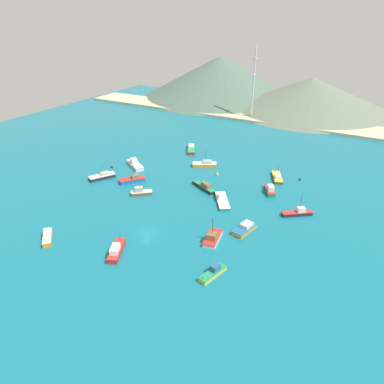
{
  "coord_description": "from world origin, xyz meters",
  "views": [
    {
      "loc": [
        47.75,
        -60.93,
        51.96
      ],
      "look_at": [
        -0.72,
        26.26,
        0.15
      ],
      "focal_mm": 32.37,
      "sensor_mm": 36.0,
      "label": 1
    }
  ],
  "objects_px": {
    "fishing_boat_5": "(102,176)",
    "fishing_boat_10": "(135,164)",
    "fishing_boat_4": "(133,179)",
    "fishing_boat_7": "(245,228)",
    "buoy_2": "(217,174)",
    "fishing_boat_11": "(222,200)",
    "fishing_boat_1": "(298,213)",
    "fishing_boat_14": "(277,177)",
    "fishing_boat_12": "(116,250)",
    "fishing_boat_6": "(213,272)",
    "fishing_boat_0": "(141,192)",
    "fishing_boat_9": "(213,238)",
    "buoy_0": "(112,167)",
    "fishing_boat_2": "(204,187)",
    "fishing_boat_15": "(270,190)",
    "buoy_1": "(300,180)",
    "fishing_boat_13": "(205,164)",
    "fishing_boat_3": "(191,149)",
    "radio_tower": "(254,82)",
    "fishing_boat_8": "(47,237)"
  },
  "relations": [
    {
      "from": "fishing_boat_5",
      "to": "fishing_boat_9",
      "type": "height_order",
      "value": "fishing_boat_9"
    },
    {
      "from": "fishing_boat_2",
      "to": "fishing_boat_12",
      "type": "bearing_deg",
      "value": -93.69
    },
    {
      "from": "fishing_boat_6",
      "to": "fishing_boat_10",
      "type": "relative_size",
      "value": 0.77
    },
    {
      "from": "fishing_boat_14",
      "to": "fishing_boat_15",
      "type": "height_order",
      "value": "fishing_boat_14"
    },
    {
      "from": "fishing_boat_0",
      "to": "fishing_boat_3",
      "type": "bearing_deg",
      "value": 97.14
    },
    {
      "from": "fishing_boat_6",
      "to": "buoy_0",
      "type": "bearing_deg",
      "value": 149.17
    },
    {
      "from": "fishing_boat_14",
      "to": "fishing_boat_9",
      "type": "bearing_deg",
      "value": -94.55
    },
    {
      "from": "buoy_2",
      "to": "buoy_0",
      "type": "bearing_deg",
      "value": -160.58
    },
    {
      "from": "fishing_boat_3",
      "to": "fishing_boat_11",
      "type": "bearing_deg",
      "value": -48.69
    },
    {
      "from": "fishing_boat_3",
      "to": "fishing_boat_13",
      "type": "xyz_separation_m",
      "value": [
        12.75,
        -12.1,
        0.05
      ]
    },
    {
      "from": "fishing_boat_11",
      "to": "fishing_boat_5",
      "type": "bearing_deg",
      "value": -173.59
    },
    {
      "from": "fishing_boat_10",
      "to": "radio_tower",
      "type": "height_order",
      "value": "radio_tower"
    },
    {
      "from": "fishing_boat_12",
      "to": "fishing_boat_5",
      "type": "bearing_deg",
      "value": 136.19
    },
    {
      "from": "fishing_boat_2",
      "to": "fishing_boat_15",
      "type": "bearing_deg",
      "value": 22.08
    },
    {
      "from": "fishing_boat_3",
      "to": "fishing_boat_12",
      "type": "height_order",
      "value": "fishing_boat_12"
    },
    {
      "from": "buoy_1",
      "to": "fishing_boat_4",
      "type": "bearing_deg",
      "value": -149.58
    },
    {
      "from": "fishing_boat_3",
      "to": "fishing_boat_14",
      "type": "height_order",
      "value": "fishing_boat_14"
    },
    {
      "from": "fishing_boat_2",
      "to": "fishing_boat_4",
      "type": "distance_m",
      "value": 25.07
    },
    {
      "from": "fishing_boat_2",
      "to": "fishing_boat_9",
      "type": "height_order",
      "value": "fishing_boat_9"
    },
    {
      "from": "fishing_boat_11",
      "to": "buoy_0",
      "type": "distance_m",
      "value": 47.79
    },
    {
      "from": "fishing_boat_0",
      "to": "fishing_boat_9",
      "type": "distance_m",
      "value": 33.31
    },
    {
      "from": "fishing_boat_11",
      "to": "buoy_2",
      "type": "height_order",
      "value": "fishing_boat_11"
    },
    {
      "from": "fishing_boat_15",
      "to": "buoy_0",
      "type": "bearing_deg",
      "value": -171.27
    },
    {
      "from": "fishing_boat_1",
      "to": "buoy_2",
      "type": "height_order",
      "value": "fishing_boat_1"
    },
    {
      "from": "radio_tower",
      "to": "buoy_0",
      "type": "bearing_deg",
      "value": -103.57
    },
    {
      "from": "fishing_boat_0",
      "to": "fishing_boat_11",
      "type": "relative_size",
      "value": 0.59
    },
    {
      "from": "fishing_boat_5",
      "to": "fishing_boat_10",
      "type": "relative_size",
      "value": 0.92
    },
    {
      "from": "fishing_boat_5",
      "to": "fishing_boat_9",
      "type": "bearing_deg",
      "value": -16.51
    },
    {
      "from": "fishing_boat_3",
      "to": "fishing_boat_7",
      "type": "height_order",
      "value": "fishing_boat_3"
    },
    {
      "from": "fishing_boat_4",
      "to": "fishing_boat_6",
      "type": "bearing_deg",
      "value": -33.16
    },
    {
      "from": "fishing_boat_6",
      "to": "fishing_boat_2",
      "type": "bearing_deg",
      "value": 120.08
    },
    {
      "from": "fishing_boat_9",
      "to": "fishing_boat_10",
      "type": "height_order",
      "value": "fishing_boat_9"
    },
    {
      "from": "fishing_boat_1",
      "to": "fishing_boat_10",
      "type": "xyz_separation_m",
      "value": [
        -62.82,
        5.7,
        0.16
      ]
    },
    {
      "from": "fishing_boat_7",
      "to": "fishing_boat_10",
      "type": "xyz_separation_m",
      "value": [
        -52.45,
        20.73,
        0.16
      ]
    },
    {
      "from": "fishing_boat_2",
      "to": "buoy_2",
      "type": "xyz_separation_m",
      "value": [
        -1.01,
        12.35,
        -0.71
      ]
    },
    {
      "from": "buoy_1",
      "to": "fishing_boat_11",
      "type": "bearing_deg",
      "value": -121.95
    },
    {
      "from": "buoy_2",
      "to": "fishing_boat_11",
      "type": "bearing_deg",
      "value": -60.23
    },
    {
      "from": "fishing_boat_4",
      "to": "fishing_boat_7",
      "type": "xyz_separation_m",
      "value": [
        44.95,
        -9.63,
        -0.08
      ]
    },
    {
      "from": "fishing_boat_4",
      "to": "fishing_boat_9",
      "type": "distance_m",
      "value": 43.32
    },
    {
      "from": "fishing_boat_0",
      "to": "buoy_2",
      "type": "height_order",
      "value": "fishing_boat_0"
    },
    {
      "from": "fishing_boat_0",
      "to": "buoy_0",
      "type": "distance_m",
      "value": 26.0
    },
    {
      "from": "fishing_boat_11",
      "to": "fishing_boat_6",
      "type": "bearing_deg",
      "value": -68.78
    },
    {
      "from": "buoy_1",
      "to": "fishing_boat_0",
      "type": "bearing_deg",
      "value": -139.54
    },
    {
      "from": "fishing_boat_13",
      "to": "fishing_boat_14",
      "type": "relative_size",
      "value": 0.95
    },
    {
      "from": "fishing_boat_6",
      "to": "buoy_1",
      "type": "bearing_deg",
      "value": 85.26
    },
    {
      "from": "fishing_boat_2",
      "to": "fishing_boat_14",
      "type": "bearing_deg",
      "value": 45.69
    },
    {
      "from": "fishing_boat_0",
      "to": "fishing_boat_8",
      "type": "relative_size",
      "value": 0.99
    },
    {
      "from": "fishing_boat_3",
      "to": "fishing_boat_7",
      "type": "bearing_deg",
      "value": -47.48
    },
    {
      "from": "fishing_boat_1",
      "to": "fishing_boat_14",
      "type": "bearing_deg",
      "value": 120.42
    },
    {
      "from": "fishing_boat_0",
      "to": "fishing_boat_12",
      "type": "relative_size",
      "value": 0.72
    }
  ]
}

